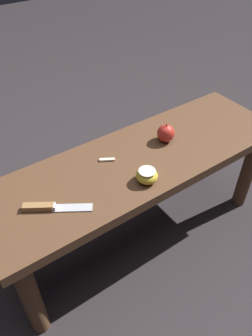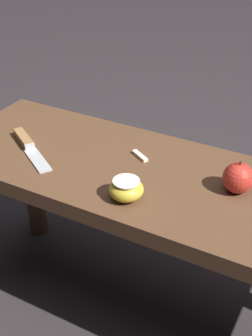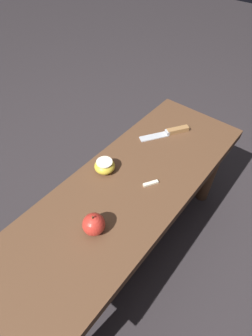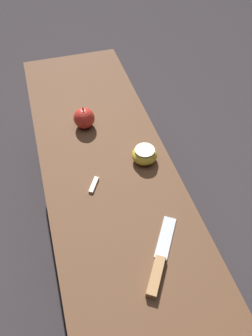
{
  "view_description": "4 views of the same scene",
  "coord_description": "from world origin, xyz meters",
  "px_view_note": "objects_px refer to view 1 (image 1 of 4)",
  "views": [
    {
      "loc": [
        -0.58,
        -0.74,
        1.24
      ],
      "look_at": [
        -0.1,
        -0.04,
        0.49
      ],
      "focal_mm": 35.0,
      "sensor_mm": 36.0,
      "label": 1
    },
    {
      "loc": [
        0.34,
        -0.84,
        1.06
      ],
      "look_at": [
        -0.1,
        -0.04,
        0.49
      ],
      "focal_mm": 50.0,
      "sensor_mm": 36.0,
      "label": 2
    },
    {
      "loc": [
        0.39,
        0.35,
        1.19
      ],
      "look_at": [
        -0.1,
        -0.04,
        0.49
      ],
      "focal_mm": 28.0,
      "sensor_mm": 36.0,
      "label": 3
    },
    {
      "loc": [
        -0.69,
        0.13,
        1.2
      ],
      "look_at": [
        -0.1,
        -0.04,
        0.49
      ],
      "focal_mm": 35.0,
      "sensor_mm": 36.0,
      "label": 4
    }
  ],
  "objects_px": {
    "wooden_bench": "(140,173)",
    "apple_whole": "(166,133)",
    "knife": "(48,207)",
    "apple_cut": "(147,176)"
  },
  "relations": [
    {
      "from": "apple_cut",
      "to": "wooden_bench",
      "type": "bearing_deg",
      "value": 62.48
    },
    {
      "from": "knife",
      "to": "apple_cut",
      "type": "xyz_separation_m",
      "value": [
        0.33,
        -0.08,
        0.02
      ]
    },
    {
      "from": "wooden_bench",
      "to": "apple_whole",
      "type": "relative_size",
      "value": 15.36
    },
    {
      "from": "knife",
      "to": "apple_whole",
      "type": "distance_m",
      "value": 0.54
    },
    {
      "from": "apple_whole",
      "to": "apple_cut",
      "type": "distance_m",
      "value": 0.25
    },
    {
      "from": "wooden_bench",
      "to": "apple_whole",
      "type": "distance_m",
      "value": 0.19
    },
    {
      "from": "wooden_bench",
      "to": "apple_cut",
      "type": "xyz_separation_m",
      "value": [
        -0.06,
        -0.11,
        0.11
      ]
    },
    {
      "from": "knife",
      "to": "apple_whole",
      "type": "height_order",
      "value": "apple_whole"
    },
    {
      "from": "apple_whole",
      "to": "apple_cut",
      "type": "xyz_separation_m",
      "value": [
        -0.2,
        -0.14,
        -0.01
      ]
    },
    {
      "from": "knife",
      "to": "apple_cut",
      "type": "height_order",
      "value": "apple_cut"
    }
  ]
}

